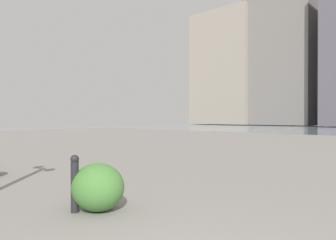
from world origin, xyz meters
The scene contains 4 objects.
building_annex centered at (24.47, -63.43, 15.20)m, with size 13.66×11.00×30.40m.
building_highrise centered at (37.09, -63.57, 12.95)m, with size 14.58×14.03×25.89m.
bollard_near centered at (3.25, -1.12, 0.46)m, with size 0.13×0.13×0.89m.
shrub_low centered at (3.05, -1.41, 0.37)m, with size 0.87×0.78×0.74m.
Camera 1 is at (-0.95, 1.40, 1.45)m, focal length 32.70 mm.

